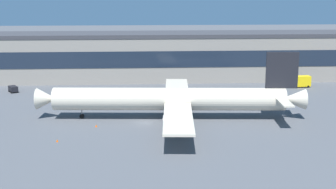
% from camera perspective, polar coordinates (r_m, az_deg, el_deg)
% --- Properties ---
extents(ground_plane, '(600.00, 600.00, 0.00)m').
position_cam_1_polar(ground_plane, '(111.37, -2.70, -3.35)').
color(ground_plane, '#4C4F54').
extents(terminal_building, '(195.97, 16.88, 15.84)m').
position_cam_1_polar(terminal_building, '(162.45, -2.97, 4.53)').
color(terminal_building, gray).
rests_on(terminal_building, ground_plane).
extents(airliner, '(63.55, 54.72, 16.00)m').
position_cam_1_polar(airliner, '(113.45, 0.59, -0.55)').
color(airliner, beige).
rests_on(airliner, ground_plane).
extents(stair_truck, '(6.21, 3.00, 3.55)m').
position_cam_1_polar(stair_truck, '(156.01, 15.38, 1.55)').
color(stair_truck, yellow).
rests_on(stair_truck, ground_plane).
extents(baggage_tug, '(3.54, 4.12, 1.85)m').
position_cam_1_polar(baggage_tug, '(150.44, -17.85, 0.65)').
color(baggage_tug, black).
rests_on(baggage_tug, ground_plane).
extents(traffic_cone_0, '(0.47, 0.47, 0.59)m').
position_cam_1_polar(traffic_cone_0, '(108.92, -8.50, -3.68)').
color(traffic_cone_0, '#F2590C').
rests_on(traffic_cone_0, ground_plane).
extents(traffic_cone_1, '(0.45, 0.45, 0.56)m').
position_cam_1_polar(traffic_cone_1, '(100.04, -12.98, -5.34)').
color(traffic_cone_1, '#F2590C').
rests_on(traffic_cone_1, ground_plane).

